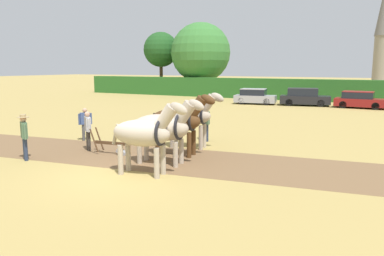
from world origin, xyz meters
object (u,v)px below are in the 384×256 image
Objects in this scene: draft_horse_lead_right at (163,127)px; farmer_at_plow at (88,128)px; plow at (113,146)px; parked_car_center_left at (360,100)px; farmer_onlooker_right at (85,122)px; draft_horse_trail_right at (191,115)px; draft_horse_lead_left at (145,133)px; tree_left at (201,53)px; parked_car_left at (304,97)px; parked_car_far_left at (255,97)px; tree_far_left at (161,50)px; church_spire at (384,27)px; farmer_onlooker_left at (24,133)px; draft_horse_trail_left at (178,120)px; farmer_beside_team at (206,121)px.

farmer_at_plow is (-3.98, 0.41, -0.39)m from draft_horse_lead_right.
parked_car_center_left is at bearing 63.83° from plow.
plow is at bearing 164.15° from draft_horse_lead_right.
farmer_onlooker_right is at bearing -113.49° from parked_car_center_left.
farmer_at_plow is at bearing -153.12° from draft_horse_trail_right.
draft_horse_trail_right is at bearing 46.09° from farmer_onlooker_right.
draft_horse_lead_left is 1.00× the size of draft_horse_trail_right.
tree_left reaches higher than parked_car_left.
draft_horse_lead_right is at bearing -87.92° from parked_car_far_left.
parked_car_far_left is at bearing -28.38° from tree_far_left.
draft_horse_lead_right is 1.05× the size of draft_horse_trail_right.
church_spire is at bearing 77.18° from draft_horse_lead_left.
farmer_onlooker_left is at bearing 177.60° from draft_horse_lead_left.
draft_horse_lead_right is 1.79× the size of plow.
tree_left is 35.97m from draft_horse_lead_left.
church_spire reaches higher than tree_far_left.
draft_horse_lead_right is 23.16m from parked_car_far_left.
draft_horse_trail_right is 1.70× the size of plow.
church_spire is 7.01× the size of draft_horse_trail_right.
farmer_onlooker_left is 1.12× the size of farmer_onlooker_right.
draft_horse_trail_right is 3.56m from plow.
farmer_onlooker_left is (-4.93, -1.95, -0.33)m from draft_horse_lead_right.
farmer_onlooker_left is 24.76m from parked_car_far_left.
church_spire reaches higher than parked_car_far_left.
farmer_at_plow is (-3.77, -1.04, -0.45)m from draft_horse_trail_left.
parked_car_far_left is at bearing 92.17° from draft_horse_lead_right.
tree_far_left reaches higher than draft_horse_trail_right.
parked_car_center_left is (4.97, 23.53, -0.67)m from draft_horse_lead_right.
farmer_at_plow is (10.06, -30.95, -4.26)m from tree_left.
farmer_onlooker_left reaches higher than plow.
plow is 0.40× the size of parked_car_far_left.
farmer_onlooker_left is (-4.49, -6.50, 0.06)m from farmer_beside_team.
tree_left is at bearing 47.10° from farmer_onlooker_left.
draft_horse_trail_left reaches higher than farmer_at_plow.
draft_horse_trail_right reaches higher than draft_horse_lead_left.
tree_far_left is 40.48m from church_spire.
draft_horse_trail_left reaches higher than parked_car_left.
draft_horse_lead_left is 0.97× the size of draft_horse_trail_left.
church_spire reaches higher than farmer_at_plow.
draft_horse_trail_right reaches higher than farmer_onlooker_right.
draft_horse_trail_right is at bearing -64.42° from tree_left.
draft_horse_trail_left is 5.83m from farmer_onlooker_left.
farmer_onlooker_left reaches higher than parked_car_left.
tree_far_left is 5.86m from tree_left.
farmer_onlooker_left is at bearing -142.49° from plow.
tree_far_left is at bearing 113.52° from draft_horse_lead_left.
farmer_onlooker_right is (-5.44, 0.56, -0.52)m from draft_horse_trail_left.
draft_horse_lead_left is at bearing -76.79° from farmer_at_plow.
draft_horse_lead_left is at bearing -89.87° from draft_horse_lead_right.
tree_left reaches higher than draft_horse_trail_right.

